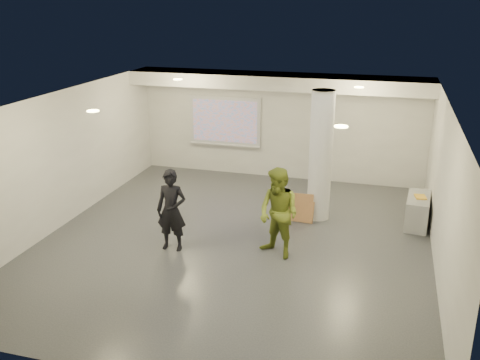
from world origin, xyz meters
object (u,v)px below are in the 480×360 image
(woman, at_px, (172,210))
(column, at_px, (321,156))
(credenza, at_px, (417,211))
(projection_screen, at_px, (225,122))
(man, at_px, (279,213))

(woman, bearing_deg, column, 40.33)
(credenza, relative_size, woman, 0.69)
(projection_screen, xyz_separation_m, credenza, (5.32, -2.47, -1.19))
(credenza, bearing_deg, projection_screen, 159.55)
(woman, distance_m, man, 2.16)
(credenza, bearing_deg, column, -170.80)
(projection_screen, bearing_deg, woman, -84.79)
(credenza, bearing_deg, man, -134.57)
(column, height_order, projection_screen, column)
(man, bearing_deg, column, 105.72)
(credenza, xyz_separation_m, woman, (-4.85, -2.64, 0.51))
(column, distance_m, credenza, 2.51)
(projection_screen, xyz_separation_m, man, (2.61, -4.83, -0.62))
(column, relative_size, credenza, 2.59)
(projection_screen, height_order, woman, projection_screen)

